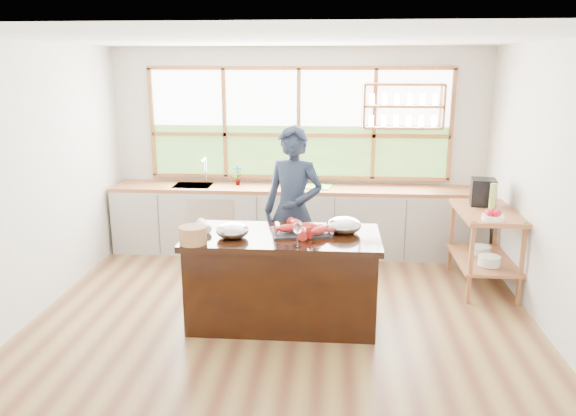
# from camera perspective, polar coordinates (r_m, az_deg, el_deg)

# --- Properties ---
(ground_plane) EXTENTS (5.00, 5.00, 0.00)m
(ground_plane) POSITION_cam_1_polar(r_m,az_deg,el_deg) (5.86, -0.36, -10.58)
(ground_plane) COLOR olive
(room_shell) EXTENTS (5.02, 4.52, 2.71)m
(room_shell) POSITION_cam_1_polar(r_m,az_deg,el_deg) (5.86, 0.29, 7.32)
(room_shell) COLOR silver
(room_shell) RESTS_ON ground_plane
(back_counter) EXTENTS (4.90, 0.63, 0.90)m
(back_counter) POSITION_cam_1_polar(r_m,az_deg,el_deg) (7.52, 0.77, -1.16)
(back_counter) COLOR #AAA8A1
(back_counter) RESTS_ON ground_plane
(right_shelf_unit) EXTENTS (0.62, 1.10, 0.90)m
(right_shelf_unit) POSITION_cam_1_polar(r_m,az_deg,el_deg) (6.68, 19.40, -2.69)
(right_shelf_unit) COLOR #A55F3B
(right_shelf_unit) RESTS_ON ground_plane
(island) EXTENTS (1.85, 0.90, 0.90)m
(island) POSITION_cam_1_polar(r_m,az_deg,el_deg) (5.50, -0.55, -7.17)
(island) COLOR black
(island) RESTS_ON ground_plane
(cook) EXTENTS (0.78, 0.64, 1.85)m
(cook) POSITION_cam_1_polar(r_m,az_deg,el_deg) (6.08, 0.52, -0.35)
(cook) COLOR #1C263B
(cook) RESTS_ON ground_plane
(potted_plant) EXTENTS (0.17, 0.14, 0.27)m
(potted_plant) POSITION_cam_1_polar(r_m,az_deg,el_deg) (7.54, -5.17, 3.36)
(potted_plant) COLOR slate
(potted_plant) RESTS_ON back_counter
(cutting_board) EXTENTS (0.45, 0.38, 0.01)m
(cutting_board) POSITION_cam_1_polar(r_m,az_deg,el_deg) (7.40, 2.81, 2.18)
(cutting_board) COLOR #69CF38
(cutting_board) RESTS_ON back_counter
(espresso_machine) EXTENTS (0.31, 0.32, 0.30)m
(espresso_machine) POSITION_cam_1_polar(r_m,az_deg,el_deg) (6.81, 19.20, 1.54)
(espresso_machine) COLOR black
(espresso_machine) RESTS_ON right_shelf_unit
(wine_bottle) EXTENTS (0.09, 0.09, 0.30)m
(wine_bottle) POSITION_cam_1_polar(r_m,az_deg,el_deg) (6.61, 20.09, 1.08)
(wine_bottle) COLOR #94AE4F
(wine_bottle) RESTS_ON right_shelf_unit
(fruit_bowl) EXTENTS (0.22, 0.22, 0.11)m
(fruit_bowl) POSITION_cam_1_polar(r_m,az_deg,el_deg) (6.22, 20.10, -0.73)
(fruit_bowl) COLOR white
(fruit_bowl) RESTS_ON right_shelf_unit
(slate_board) EXTENTS (0.61, 0.49, 0.02)m
(slate_board) POSITION_cam_1_polar(r_m,az_deg,el_deg) (5.40, 1.31, -2.47)
(slate_board) COLOR black
(slate_board) RESTS_ON island
(lobster_pile) EXTENTS (0.52, 0.48, 0.08)m
(lobster_pile) POSITION_cam_1_polar(r_m,az_deg,el_deg) (5.35, 1.53, -2.07)
(lobster_pile) COLOR red
(lobster_pile) RESTS_ON slate_board
(mixing_bowl_left) EXTENTS (0.31, 0.31, 0.15)m
(mixing_bowl_left) POSITION_cam_1_polar(r_m,az_deg,el_deg) (5.28, -5.68, -2.30)
(mixing_bowl_left) COLOR #B0B3B7
(mixing_bowl_left) RESTS_ON island
(mixing_bowl_right) EXTENTS (0.34, 0.34, 0.16)m
(mixing_bowl_right) POSITION_cam_1_polar(r_m,az_deg,el_deg) (5.42, 5.70, -1.77)
(mixing_bowl_right) COLOR #B0B3B7
(mixing_bowl_right) RESTS_ON island
(wine_glass) EXTENTS (0.08, 0.08, 0.22)m
(wine_glass) POSITION_cam_1_polar(r_m,az_deg,el_deg) (4.96, 0.97, -2.16)
(wine_glass) COLOR silver
(wine_glass) RESTS_ON island
(wicker_basket) EXTENTS (0.25, 0.25, 0.16)m
(wicker_basket) POSITION_cam_1_polar(r_m,az_deg,el_deg) (5.13, -9.63, -2.75)
(wicker_basket) COLOR #AE8147
(wicker_basket) RESTS_ON island
(parchment_roll) EXTENTS (0.20, 0.30, 0.08)m
(parchment_roll) POSITION_cam_1_polar(r_m,az_deg,el_deg) (5.56, -8.52, -1.78)
(parchment_roll) COLOR white
(parchment_roll) RESTS_ON island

